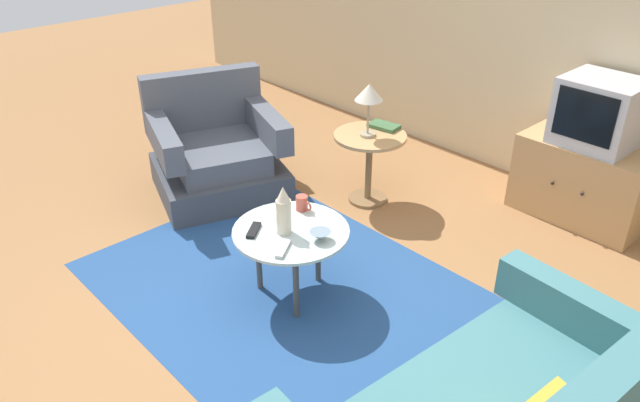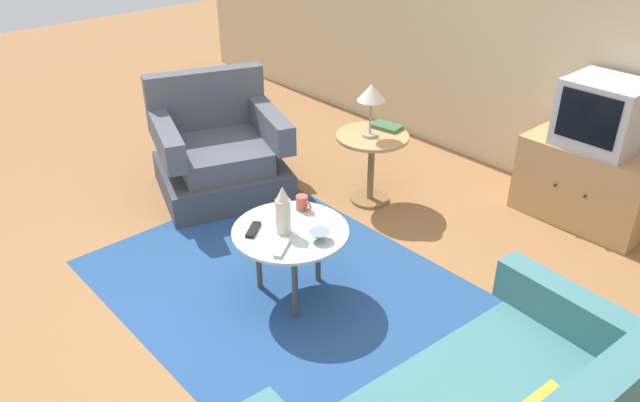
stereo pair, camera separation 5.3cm
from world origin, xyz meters
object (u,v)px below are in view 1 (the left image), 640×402
at_px(armchair, 216,155).
at_px(mug, 302,203).
at_px(tv_stand, 583,181).
at_px(vase, 284,211).
at_px(side_table, 369,153).
at_px(book, 384,126).
at_px(bowl, 320,236).
at_px(tv_remote_dark, 254,230).
at_px(table_lamp, 369,95).
at_px(tv_remote_silver, 283,249).
at_px(coffee_table, 291,237).
at_px(television, 600,112).

relative_size(armchair, mug, 9.63).
bearing_deg(tv_stand, vase, -108.51).
bearing_deg(vase, side_table, 111.44).
bearing_deg(book, side_table, -93.67).
bearing_deg(bowl, side_table, 120.91).
distance_m(armchair, tv_remote_dark, 1.47).
relative_size(side_table, table_lamp, 1.40).
bearing_deg(armchair, side_table, 147.66).
height_order(table_lamp, mug, table_lamp).
xyz_separation_m(side_table, tv_remote_silver, (0.63, -1.37, 0.07)).
bearing_deg(bowl, coffee_table, -164.58).
distance_m(bowl, tv_remote_dark, 0.39).
xyz_separation_m(armchair, vase, (1.44, -0.51, 0.30)).
relative_size(tv_stand, television, 1.80).
relative_size(television, tv_remote_dark, 3.22).
relative_size(tv_stand, mug, 7.45).
height_order(mug, tv_remote_dark, mug).
bearing_deg(television, coffee_table, -108.75).
relative_size(coffee_table, tv_stand, 0.75).
bearing_deg(bowl, table_lamp, 121.63).
height_order(mug, book, book).
bearing_deg(armchair, tv_remote_dark, 84.11).
relative_size(tv_stand, table_lamp, 2.33).
bearing_deg(book, vase, -80.29).
height_order(side_table, tv_remote_dark, side_table).
relative_size(armchair, tv_stand, 1.29).
bearing_deg(mug, television, 66.24).
height_order(side_table, bowl, side_table).
bearing_deg(television, tv_remote_silver, -104.49).
height_order(bowl, tv_remote_silver, bowl).
xyz_separation_m(table_lamp, bowl, (0.69, -1.12, -0.38)).
bearing_deg(side_table, book, 96.35).
relative_size(side_table, tv_remote_dark, 3.50).
bearing_deg(mug, side_table, 110.13).
distance_m(bowl, tv_remote_silver, 0.23).
relative_size(bowl, book, 0.49).
height_order(coffee_table, vase, vase).
height_order(side_table, tv_remote_silver, side_table).
bearing_deg(book, coffee_table, -79.53).
distance_m(tv_stand, tv_remote_dark, 2.50).
bearing_deg(tv_remote_silver, armchair, -144.98).
bearing_deg(table_lamp, armchair, -143.08).
distance_m(armchair, tv_stand, 2.77).
bearing_deg(table_lamp, mug, -69.20).
bearing_deg(table_lamp, vase, -68.01).
bearing_deg(armchair, book, 154.15).
height_order(television, tv_remote_dark, television).
bearing_deg(tv_remote_dark, bowl, -92.66).
relative_size(table_lamp, tv_remote_silver, 2.30).
relative_size(side_table, book, 2.24).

